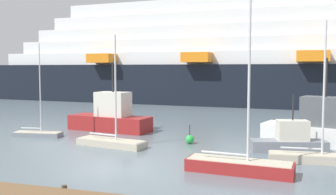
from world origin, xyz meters
TOP-DOWN VIEW (x-y plane):
  - ground_plane at (0.00, 0.00)m, footprint 600.00×600.00m
  - sailboat_0 at (-2.89, 6.06)m, footprint 5.68×2.55m
  - sailboat_1 at (11.32, 5.17)m, footprint 5.57×1.67m
  - sailboat_2 at (-10.73, 8.03)m, footprint 4.27×1.72m
  - sailboat_3 at (7.10, 1.43)m, footprint 6.05×2.22m
  - fishing_boat_1 at (12.19, 11.20)m, footprint 8.76×4.91m
  - fishing_boat_2 at (-6.04, 12.64)m, footprint 8.21×3.74m
  - fishing_boat_3 at (9.89, 8.08)m, footprint 5.43×2.84m
  - channel_buoy_0 at (2.50, 8.75)m, footprint 0.67×0.67m
  - cruise_ship at (13.63, 44.12)m, footprint 117.80×24.94m

SIDE VIEW (x-z plane):
  - ground_plane at x=0.00m, z-range 0.00..0.00m
  - channel_buoy_0 at x=2.50m, z-range -0.40..1.08m
  - sailboat_2 at x=-10.73m, z-range -3.63..4.31m
  - sailboat_0 at x=-2.89m, z-range -3.75..4.53m
  - sailboat_1 at x=11.32m, z-range -3.93..4.79m
  - sailboat_3 at x=7.10m, z-range -5.18..6.25m
  - fishing_boat_3 at x=9.89m, z-range -1.22..2.81m
  - fishing_boat_2 at x=-6.04m, z-range -1.92..4.49m
  - fishing_boat_1 at x=12.19m, z-range -1.99..4.64m
  - cruise_ship at x=13.63m, z-range -4.06..18.74m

